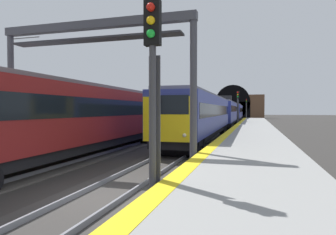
# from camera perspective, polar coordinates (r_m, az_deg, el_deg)

# --- Properties ---
(ground_plane) EXTENTS (320.00, 320.00, 0.00)m
(ground_plane) POSITION_cam_1_polar(r_m,az_deg,el_deg) (9.29, -12.27, -14.91)
(ground_plane) COLOR #302D2B
(platform_right) EXTENTS (112.00, 3.95, 0.96)m
(platform_right) POSITION_cam_1_polar(r_m,az_deg,el_deg) (8.11, 15.28, -13.83)
(platform_right) COLOR gray
(platform_right) RESTS_ON ground_plane
(platform_right_edge_strip) EXTENTS (112.00, 0.50, 0.01)m
(platform_right_edge_strip) POSITION_cam_1_polar(r_m,az_deg,el_deg) (8.21, 2.99, -10.12)
(platform_right_edge_strip) COLOR yellow
(platform_right_edge_strip) RESTS_ON platform_right
(track_main_line) EXTENTS (160.00, 3.05, 0.21)m
(track_main_line) POSITION_cam_1_polar(r_m,az_deg,el_deg) (9.28, -12.27, -14.67)
(track_main_line) COLOR #383533
(track_main_line) RESTS_ON ground_plane
(train_main_approaching) EXTENTS (63.00, 3.18, 4.77)m
(train_main_approaching) POSITION_cam_1_polar(r_m,az_deg,el_deg) (46.00, 10.94, 0.95)
(train_main_approaching) COLOR navy
(train_main_approaching) RESTS_ON ground_plane
(train_adjacent_platform) EXTENTS (41.83, 3.27, 4.89)m
(train_adjacent_platform) POSITION_cam_1_polar(r_m,az_deg,el_deg) (26.33, -3.83, 0.79)
(train_adjacent_platform) COLOR maroon
(train_adjacent_platform) RESTS_ON ground_plane
(railway_signal_near) EXTENTS (0.39, 0.38, 5.16)m
(railway_signal_near) POSITION_cam_1_polar(r_m,az_deg,el_deg) (7.01, -2.92, 5.65)
(railway_signal_near) COLOR #38383D
(railway_signal_near) RESTS_ON ground_plane
(railway_signal_mid) EXTENTS (0.39, 0.38, 5.27)m
(railway_signal_mid) POSITION_cam_1_polar(r_m,az_deg,el_deg) (42.96, 13.21, 2.19)
(railway_signal_mid) COLOR #38383D
(railway_signal_mid) RESTS_ON ground_plane
(railway_signal_far) EXTENTS (0.39, 0.38, 5.75)m
(railway_signal_far) POSITION_cam_1_polar(r_m,az_deg,el_deg) (88.39, 14.79, 1.96)
(railway_signal_far) COLOR #38383D
(railway_signal_far) RESTS_ON ground_plane
(overhead_signal_gantry) EXTENTS (0.70, 9.01, 6.42)m
(overhead_signal_gantry) POSITION_cam_1_polar(r_m,az_deg,el_deg) (13.40, -14.11, 11.38)
(overhead_signal_gantry) COLOR #3F3F47
(overhead_signal_gantry) RESTS_ON ground_plane
(tunnel_portal) EXTENTS (2.41, 19.03, 10.65)m
(tunnel_portal) POSITION_cam_1_polar(r_m,az_deg,el_deg) (96.71, 12.33, 2.08)
(tunnel_portal) COLOR brown
(tunnel_portal) RESTS_ON ground_plane
(catenary_mast_near) EXTENTS (0.22, 2.43, 7.88)m
(catenary_mast_near) POSITION_cam_1_polar(r_m,az_deg,el_deg) (22.36, -27.88, 5.02)
(catenary_mast_near) COLOR #595B60
(catenary_mast_near) RESTS_ON ground_plane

